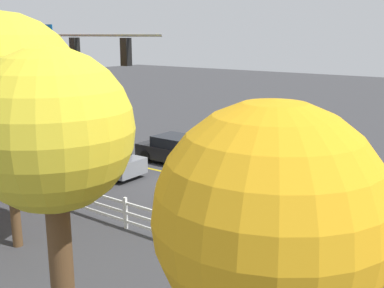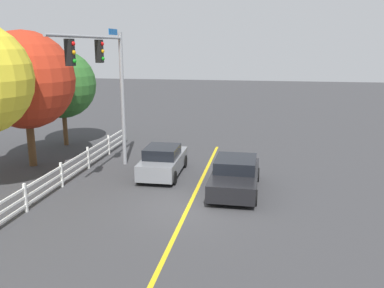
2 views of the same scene
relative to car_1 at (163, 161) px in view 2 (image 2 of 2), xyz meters
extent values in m
plane|color=#38383A|center=(-3.86, -1.98, -0.71)|extent=(120.00, 120.00, 0.00)
cube|color=gold|center=(-7.86, -1.98, -0.70)|extent=(28.00, 0.16, 0.01)
cylinder|color=gray|center=(1.48, 2.49, 2.73)|extent=(0.20, 0.20, 6.88)
cylinder|color=gray|center=(-2.19, 2.49, 5.87)|extent=(7.35, 0.12, 0.12)
cube|color=#0C59B2|center=(0.58, 2.51, 6.15)|extent=(1.10, 0.03, 0.28)
cube|color=black|center=(-1.29, 2.49, 5.27)|extent=(0.32, 0.28, 1.00)
sphere|color=red|center=(-1.29, 2.34, 5.59)|extent=(0.17, 0.17, 0.17)
sphere|color=orange|center=(-1.29, 2.34, 5.27)|extent=(0.17, 0.17, 0.17)
sphere|color=#148C19|center=(-1.29, 2.34, 4.95)|extent=(0.17, 0.17, 0.17)
cube|color=black|center=(-4.12, 2.49, 5.27)|extent=(0.32, 0.28, 1.00)
sphere|color=red|center=(-4.12, 2.34, 5.59)|extent=(0.17, 0.17, 0.17)
sphere|color=orange|center=(-4.12, 2.34, 5.27)|extent=(0.17, 0.17, 0.17)
sphere|color=#148C19|center=(-4.12, 2.34, 4.95)|extent=(0.17, 0.17, 0.17)
cube|color=slate|center=(0.04, 0.00, -0.12)|extent=(4.09, 1.76, 0.74)
cube|color=black|center=(-0.16, 0.00, 0.51)|extent=(1.86, 1.56, 0.51)
cylinder|color=black|center=(1.41, 0.81, -0.39)|extent=(0.64, 0.23, 0.64)
cylinder|color=black|center=(1.43, -0.78, -0.39)|extent=(0.64, 0.23, 0.64)
cylinder|color=black|center=(-1.35, 0.78, -0.39)|extent=(0.64, 0.23, 0.64)
cylinder|color=black|center=(-1.33, -0.81, -0.39)|extent=(0.64, 0.23, 0.64)
cube|color=black|center=(-1.69, -3.65, -0.14)|extent=(4.53, 1.99, 0.70)
cube|color=black|center=(-1.46, -3.65, 0.47)|extent=(2.10, 1.77, 0.51)
cylinder|color=black|center=(-3.23, -4.54, -0.39)|extent=(0.64, 0.23, 0.64)
cylinder|color=black|center=(-3.21, -2.72, -0.39)|extent=(0.64, 0.23, 0.64)
cylinder|color=black|center=(-0.16, -4.58, -0.39)|extent=(0.64, 0.23, 0.64)
cylinder|color=black|center=(-0.14, -2.75, -0.39)|extent=(0.64, 0.23, 0.64)
cube|color=white|center=(-5.42, 4.07, -0.13)|extent=(0.10, 0.10, 1.15)
cube|color=white|center=(-2.53, 4.07, -0.13)|extent=(0.10, 0.10, 1.15)
cube|color=white|center=(0.36, 4.07, -0.13)|extent=(0.10, 0.10, 1.15)
cube|color=white|center=(3.25, 4.07, -0.13)|extent=(0.10, 0.10, 1.15)
cube|color=white|center=(6.14, 4.07, -0.13)|extent=(0.10, 0.10, 1.15)
cube|color=white|center=(-6.86, 4.07, 0.24)|extent=(26.00, 0.06, 0.09)
cube|color=white|center=(-6.86, 4.07, -0.11)|extent=(26.00, 0.06, 0.09)
cube|color=white|center=(-6.86, 4.07, -0.43)|extent=(26.00, 0.06, 0.09)
cylinder|color=brown|center=(0.37, 7.22, 0.62)|extent=(0.39, 0.39, 2.66)
sphere|color=#B22D19|center=(0.37, 7.22, 3.82)|extent=(4.97, 4.97, 4.97)
cylinder|color=brown|center=(5.01, 7.65, 0.44)|extent=(0.28, 0.28, 2.30)
sphere|color=#2D6628|center=(5.01, 7.65, 3.17)|extent=(4.19, 4.19, 4.19)
camera|label=1|loc=(-16.26, 14.77, 5.90)|focal=43.44mm
camera|label=2|loc=(-18.81, -4.75, 5.55)|focal=38.36mm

